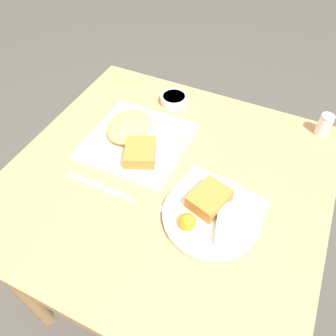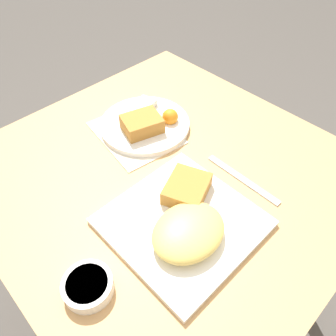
% 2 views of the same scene
% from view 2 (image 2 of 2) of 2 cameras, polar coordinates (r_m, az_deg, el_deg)
% --- Properties ---
extents(ground_plane, '(8.00, 8.00, 0.00)m').
position_cam_2_polar(ground_plane, '(1.42, -0.18, -20.50)').
color(ground_plane, '#4C4742').
extents(dining_table, '(0.83, 0.86, 0.72)m').
position_cam_2_polar(dining_table, '(0.87, -0.27, -4.49)').
color(dining_table, tan).
rests_on(dining_table, ground_plane).
extents(menu_card, '(0.22, 0.26, 0.00)m').
position_cam_2_polar(menu_card, '(0.90, -5.65, 6.13)').
color(menu_card, beige).
rests_on(menu_card, dining_table).
extents(plate_square_near, '(0.29, 0.29, 0.06)m').
position_cam_2_polar(plate_square_near, '(0.68, 3.02, -9.15)').
color(plate_square_near, white).
rests_on(plate_square_near, dining_table).
extents(plate_oval_far, '(0.25, 0.25, 0.05)m').
position_cam_2_polar(plate_oval_far, '(0.91, -3.97, 7.90)').
color(plate_oval_far, white).
rests_on(plate_oval_far, menu_card).
extents(sauce_ramekin, '(0.09, 0.09, 0.03)m').
position_cam_2_polar(sauce_ramekin, '(0.64, -13.78, -19.33)').
color(sauce_ramekin, white).
rests_on(sauce_ramekin, dining_table).
extents(butter_knife, '(0.02, 0.20, 0.00)m').
position_cam_2_polar(butter_knife, '(0.80, 12.84, -1.90)').
color(butter_knife, silver).
rests_on(butter_knife, dining_table).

